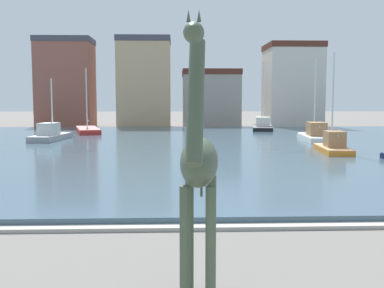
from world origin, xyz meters
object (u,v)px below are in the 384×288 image
giraffe_statue (199,168)px  sailboat_grey (53,136)px  sailboat_orange (332,148)px  sailboat_white (314,136)px  sailboat_black (263,127)px  sailboat_red (87,131)px

giraffe_statue → sailboat_grey: (-11.64, 33.50, -2.07)m
sailboat_grey → sailboat_orange: size_ratio=1.02×
sailboat_white → sailboat_black: sailboat_black is taller
giraffe_statue → sailboat_white: bearing=69.3°
sailboat_black → sailboat_orange: size_ratio=1.22×
giraffe_statue → sailboat_white: (12.33, 32.63, -2.06)m
sailboat_orange → giraffe_statue: bearing=-114.8°
sailboat_red → sailboat_grey: bearing=-97.1°
sailboat_red → sailboat_orange: size_ratio=1.36×
sailboat_white → sailboat_black: bearing=97.6°
giraffe_statue → sailboat_white: size_ratio=0.64×
sailboat_grey → sailboat_red: sailboat_red is taller
sailboat_orange → sailboat_red: bearing=135.6°
sailboat_orange → sailboat_black: bearing=90.4°
sailboat_grey → sailboat_red: 10.01m
sailboat_black → sailboat_red: bearing=-170.1°
giraffe_statue → sailboat_orange: (10.57, 22.90, -2.09)m
giraffe_statue → sailboat_black: bearing=77.5°
giraffe_statue → sailboat_orange: bearing=65.2°
sailboat_red → sailboat_orange: (20.97, -20.53, 0.16)m
sailboat_white → sailboat_red: (-22.73, 10.80, -0.19)m
sailboat_red → sailboat_black: (20.80, 3.61, 0.17)m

